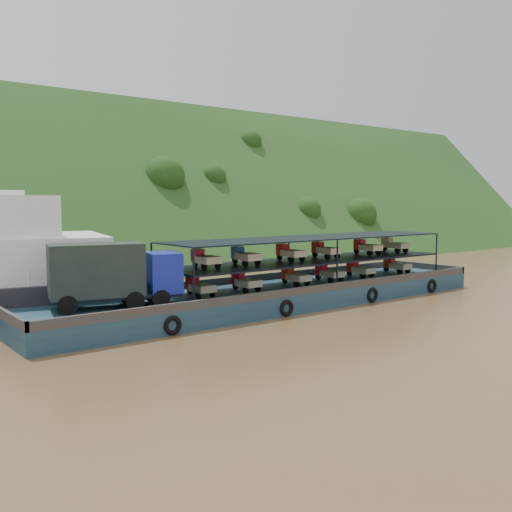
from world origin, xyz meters
TOP-DOWN VIEW (x-y plane):
  - ground at (0.00, 0.00)m, footprint 160.00×160.00m
  - hillside at (0.00, 36.00)m, footprint 140.00×39.60m
  - cargo_barge at (-3.37, 0.70)m, footprint 35.00×7.18m

SIDE VIEW (x-z plane):
  - ground at x=0.00m, z-range 0.00..0.00m
  - hillside at x=0.00m, z-range -19.80..19.80m
  - cargo_barge at x=-3.37m, z-range -1.21..3.59m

